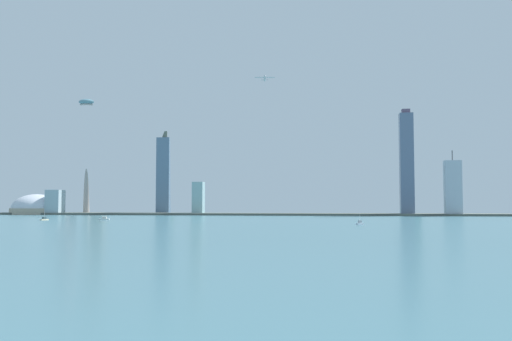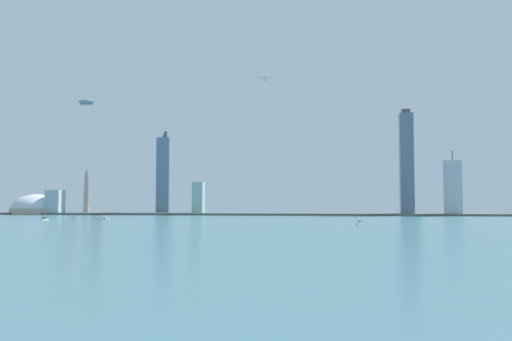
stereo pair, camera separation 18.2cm
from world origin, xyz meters
The scene contains 18 objects.
ground_plane centered at (0.00, 0.00, 0.00)m, with size 6000.00×6000.00×0.00m, color #406C79.
waterfront_pier centered at (0.00, 489.46, 1.80)m, with size 934.02×50.09×3.59m, color #575E55.
observation_tower centered at (-317.83, 510.57, 156.40)m, with size 38.43×38.43×313.61m.
stadium_dome centered at (-409.14, 507.08, 10.17)m, with size 101.58×101.58×53.32m.
skyscraper_0 centered at (-378.20, 554.02, 82.09)m, with size 25.36×26.76×170.36m.
skyscraper_1 centered at (-363.95, 481.07, 22.12)m, with size 26.48×25.88×44.24m.
skyscraper_2 centered at (-328.07, 580.36, 71.84)m, with size 27.29×15.41×148.64m.
skyscraper_3 centered at (-135.03, 603.56, 87.24)m, with size 17.98×15.22×194.11m.
skyscraper_4 centered at (-104.73, 497.25, 28.87)m, with size 19.06×19.14×57.75m.
skyscraper_5 centered at (-183.26, 570.96, 40.41)m, with size 16.37×23.82×99.35m.
skyscraper_6 centered at (-177.06, 524.30, 72.42)m, with size 24.36×12.74×151.90m.
skyscraper_7 centered at (250.79, 489.66, 86.36)m, with size 22.08×18.94×177.13m.
skyscraper_8 centered at (280.13, 602.57, 64.92)m, with size 18.22×15.74×129.83m.
skyscraper_9 centered at (321.84, 480.00, 44.91)m, with size 25.85×18.61×106.24m.
boat_0 centered at (-221.77, 190.10, 1.45)m, with size 6.19×11.98×10.05m.
boat_1 centered at (155.07, 102.84, 1.60)m, with size 7.60×6.95×10.07m.
boat_2 centered at (-155.88, 216.65, 1.38)m, with size 13.13×7.86×3.84m.
airplane centered at (21.93, 425.09, 222.37)m, with size 32.59×32.73×7.96m.
Camera 2 is at (129.41, -440.65, 21.70)m, focal length 38.43 mm.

